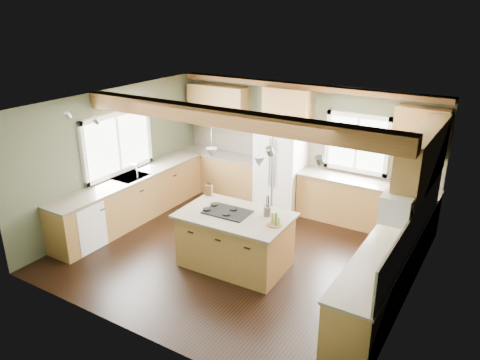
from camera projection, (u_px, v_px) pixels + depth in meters
The scene contains 37 objects.
floor at pixel (239, 253), 8.14m from camera, with size 5.60×5.60×0.00m, color black.
ceiling at pixel (239, 105), 7.21m from camera, with size 5.60×5.60×0.00m, color silver.
wall_back at pixel (302, 146), 9.66m from camera, with size 5.60×5.60×0.00m, color #4A5139.
wall_left at pixel (116, 156), 9.04m from camera, with size 5.00×5.00×0.00m, color #4A5139.
wall_right at pixel (415, 223), 6.30m from camera, with size 5.00×5.00×0.00m, color #4A5139.
ceiling_beam at pixel (227, 118), 6.98m from camera, with size 5.55×0.26×0.26m, color #4E3216.
soffit_trim at pixel (303, 87), 9.14m from camera, with size 5.55×0.20×0.10m, color #4E3216.
backsplash_back at pixel (302, 150), 9.68m from camera, with size 5.58×0.03×0.58m, color brown.
backsplash_right at pixel (414, 228), 6.38m from camera, with size 0.03×3.70×0.58m, color brown.
base_cab_back_left at pixel (223, 174), 10.61m from camera, with size 2.02×0.60×0.88m, color brown.
counter_back_left at pixel (223, 154), 10.44m from camera, with size 2.06×0.64×0.04m, color brown.
base_cab_back_right at pixel (365, 204), 9.00m from camera, with size 2.62×0.60×0.88m, color brown.
counter_back_right at pixel (367, 182), 8.84m from camera, with size 2.66×0.64×0.04m, color brown.
base_cab_left at pixel (133, 199), 9.24m from camera, with size 0.60×3.70×0.88m, color brown.
counter_left at pixel (131, 177), 9.08m from camera, with size 0.64×3.74×0.04m, color brown.
base_cab_right at pixel (387, 271), 6.80m from camera, with size 0.60×3.70×0.88m, color brown.
counter_right at pixel (390, 243), 6.63m from camera, with size 0.64×3.74×0.04m, color brown.
upper_cab_back_left at pixel (217, 106), 10.26m from camera, with size 1.40×0.35×0.90m, color brown.
upper_cab_over_fridge at pixel (287, 105), 9.36m from camera, with size 0.96×0.35×0.70m, color brown.
upper_cab_right at pixel (423, 158), 6.87m from camera, with size 0.35×2.20×0.90m, color brown.
upper_cab_back_corner at pixel (421, 133), 8.16m from camera, with size 0.90×0.35×0.90m, color brown.
window_left at pixel (117, 143), 8.98m from camera, with size 0.04×1.60×1.05m, color white.
window_back at pixel (357, 143), 8.99m from camera, with size 1.10×0.04×1.00m, color white.
sink at pixel (131, 177), 9.08m from camera, with size 0.50×0.65×0.03m, color #262628.
faucet at pixel (137, 172), 8.94m from camera, with size 0.02×0.02×0.28m, color #B2B2B7.
dishwasher at pixel (81, 225), 8.21m from camera, with size 0.60×0.60×0.84m, color white.
oven at pixel (357, 319), 5.77m from camera, with size 0.60×0.72×0.84m, color white.
microwave at pixel (400, 204), 6.28m from camera, with size 0.40×0.70×0.38m, color white.
pendant_left at pixel (212, 153), 7.31m from camera, with size 0.18×0.18×0.16m, color #B2B2B7.
pendant_right at pixel (259, 162), 6.93m from camera, with size 0.18×0.18×0.16m, color #B2B2B7.
refrigerator at pixel (280, 167), 9.65m from camera, with size 0.90×0.74×1.80m, color white.
island at pixel (235, 241), 7.64m from camera, with size 1.68×1.02×0.88m, color brown.
island_top at pixel (235, 215), 7.47m from camera, with size 1.79×1.14×0.04m, color brown.
cooktop at pixel (227, 212), 7.52m from camera, with size 0.73×0.48×0.02m, color black.
knife_block at pixel (209, 190), 8.16m from camera, with size 0.11×0.09×0.19m, color brown.
utensil_crock at pixel (267, 211), 7.39m from camera, with size 0.11×0.11×0.15m, color #473E39.
bottle_tray at pixel (274, 219), 7.07m from camera, with size 0.23×0.23×0.21m, color brown, non-canonical shape.
Camera 1 is at (3.76, -6.07, 4.11)m, focal length 35.00 mm.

